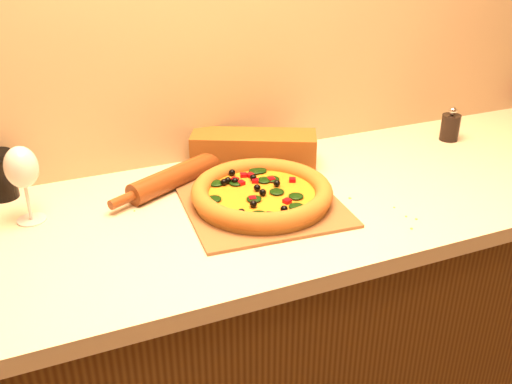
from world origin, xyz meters
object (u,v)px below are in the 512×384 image
at_px(pizza, 262,193).
at_px(rolling_pin, 176,176).
at_px(dark_jar, 0,175).
at_px(pepper_grinder, 450,126).
at_px(pizza_peel, 256,197).
at_px(wine_glass, 22,169).

xyz_separation_m(pizza, rolling_pin, (-0.17, 0.18, -0.00)).
relative_size(pizza, rolling_pin, 0.90).
bearing_deg(dark_jar, pepper_grinder, -5.33).
distance_m(pizza, pepper_grinder, 0.74).
height_order(pizza_peel, wine_glass, wine_glass).
relative_size(pizza_peel, pizza, 1.64).
height_order(pizza_peel, pizza, pizza).
height_order(pizza_peel, rolling_pin, rolling_pin).
bearing_deg(rolling_pin, dark_jar, 165.25).
xyz_separation_m(pizza_peel, pepper_grinder, (0.72, 0.13, 0.04)).
height_order(pizza, rolling_pin, same).
xyz_separation_m(pizza, wine_glass, (-0.53, 0.14, 0.10)).
bearing_deg(rolling_pin, wine_glass, -173.08).
bearing_deg(wine_glass, pizza_peel, -10.70).
bearing_deg(pepper_grinder, wine_glass, -178.49).
xyz_separation_m(pepper_grinder, dark_jar, (-1.31, 0.12, 0.02)).
height_order(rolling_pin, dark_jar, dark_jar).
bearing_deg(pepper_grinder, pizza_peel, -169.48).
distance_m(pizza_peel, pizza, 0.05).
distance_m(pizza_peel, rolling_pin, 0.22).
distance_m(rolling_pin, dark_jar, 0.44).
distance_m(pepper_grinder, rolling_pin, 0.89).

